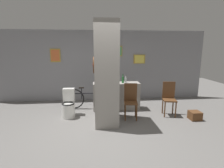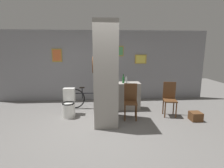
{
  "view_description": "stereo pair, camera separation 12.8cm",
  "coord_description": "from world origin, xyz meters",
  "px_view_note": "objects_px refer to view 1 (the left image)",
  "views": [
    {
      "loc": [
        -0.17,
        -3.96,
        1.94
      ],
      "look_at": [
        0.29,
        0.9,
        0.95
      ],
      "focal_mm": 28.0,
      "sensor_mm": 36.0,
      "label": 1
    },
    {
      "loc": [
        -0.05,
        -3.97,
        1.94
      ],
      "look_at": [
        0.29,
        0.9,
        0.95
      ],
      "focal_mm": 28.0,
      "sensor_mm": 36.0,
      "label": 2
    }
  ],
  "objects_px": {
    "toilet": "(69,105)",
    "bicycle": "(90,98)",
    "bottle_tall": "(123,80)",
    "chair_by_doorway": "(169,97)",
    "chair_near_pillar": "(131,100)"
  },
  "relations": [
    {
      "from": "bottle_tall",
      "to": "chair_by_doorway",
      "type": "bearing_deg",
      "value": -24.72
    },
    {
      "from": "bicycle",
      "to": "toilet",
      "type": "bearing_deg",
      "value": -131.86
    },
    {
      "from": "chair_near_pillar",
      "to": "chair_by_doorway",
      "type": "relative_size",
      "value": 1.0
    },
    {
      "from": "chair_by_doorway",
      "to": "bicycle",
      "type": "distance_m",
      "value": 2.49
    },
    {
      "from": "bicycle",
      "to": "chair_near_pillar",
      "type": "bearing_deg",
      "value": -38.52
    },
    {
      "from": "bicycle",
      "to": "bottle_tall",
      "type": "xyz_separation_m",
      "value": [
        1.06,
        -0.2,
        0.63
      ]
    },
    {
      "from": "toilet",
      "to": "bicycle",
      "type": "bearing_deg",
      "value": 48.14
    },
    {
      "from": "toilet",
      "to": "bottle_tall",
      "type": "xyz_separation_m",
      "value": [
        1.65,
        0.46,
        0.65
      ]
    },
    {
      "from": "toilet",
      "to": "bicycle",
      "type": "height_order",
      "value": "toilet"
    },
    {
      "from": "chair_near_pillar",
      "to": "chair_by_doorway",
      "type": "height_order",
      "value": "same"
    },
    {
      "from": "toilet",
      "to": "bottle_tall",
      "type": "distance_m",
      "value": 1.83
    },
    {
      "from": "chair_by_doorway",
      "to": "bottle_tall",
      "type": "relative_size",
      "value": 3.34
    },
    {
      "from": "chair_by_doorway",
      "to": "bottle_tall",
      "type": "distance_m",
      "value": 1.49
    },
    {
      "from": "toilet",
      "to": "chair_by_doorway",
      "type": "height_order",
      "value": "chair_by_doorway"
    },
    {
      "from": "toilet",
      "to": "bicycle",
      "type": "relative_size",
      "value": 0.47
    }
  ]
}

